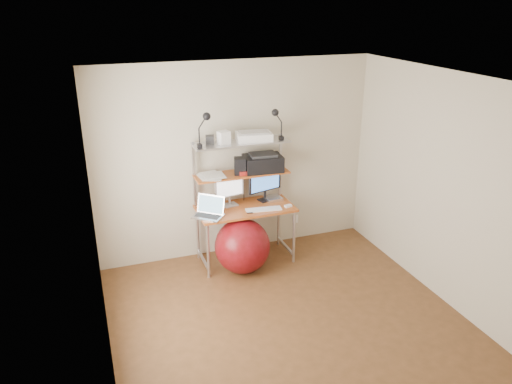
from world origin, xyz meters
TOP-DOWN VIEW (x-y plane):
  - room at (0.00, 0.00)m, footprint 3.60×3.60m
  - computer_desk at (0.00, 1.50)m, footprint 1.20×0.60m
  - wall_outlet at (0.85, 1.79)m, footprint 0.08×0.01m
  - monitor_silver at (-0.16, 1.58)m, footprint 0.39×0.17m
  - monitor_black at (0.32, 1.59)m, footprint 0.47×0.19m
  - laptop at (-0.48, 1.35)m, footprint 0.45×0.44m
  - keyboard at (0.19, 1.29)m, footprint 0.46×0.18m
  - mouse at (0.51, 1.27)m, footprint 0.10×0.07m
  - mac_mini at (0.42, 1.56)m, footprint 0.22×0.22m
  - phone at (0.01, 1.30)m, footprint 0.11×0.15m
  - printer at (0.28, 1.57)m, footprint 0.50×0.37m
  - nas_cube at (-0.03, 1.54)m, footprint 0.17×0.17m
  - red_box at (0.03, 1.52)m, footprint 0.19×0.14m
  - scanner at (0.17, 1.58)m, footprint 0.45×0.33m
  - box_white at (-0.22, 1.55)m, footprint 0.15×0.14m
  - box_grey at (-0.38, 1.62)m, footprint 0.12×0.12m
  - clip_lamp_left at (-0.47, 1.46)m, footprint 0.17×0.09m
  - clip_lamp_right at (0.42, 1.47)m, footprint 0.16×0.09m
  - exercise_ball at (-0.12, 1.19)m, footprint 0.68×0.68m
  - paper_stack at (-0.38, 1.57)m, footprint 0.32×0.41m

SIDE VIEW (x-z plane):
  - wall_outlet at x=0.85m, z-range 0.24..0.36m
  - exercise_ball at x=-0.12m, z-range 0.00..0.68m
  - phone at x=0.01m, z-range 0.74..0.75m
  - keyboard at x=0.19m, z-range 0.74..0.75m
  - mouse at x=0.51m, z-range 0.74..0.76m
  - mac_mini at x=0.42m, z-range 0.74..0.78m
  - laptop at x=-0.48m, z-range 0.64..0.94m
  - computer_desk at x=0.00m, z-range 0.17..1.74m
  - monitor_silver at x=-0.16m, z-range 0.75..1.19m
  - monitor_black at x=0.32m, z-range 0.74..1.22m
  - paper_stack at x=-0.38m, z-range 1.15..1.18m
  - red_box at x=0.03m, z-range 1.15..1.20m
  - room at x=0.00m, z-range -0.55..3.05m
  - nas_cube at x=-0.03m, z-range 1.15..1.36m
  - printer at x=0.28m, z-range 1.14..1.37m
  - box_grey at x=-0.38m, z-range 1.55..1.65m
  - scanner at x=0.17m, z-range 1.55..1.66m
  - box_white at x=-0.22m, z-range 1.55..1.70m
  - clip_lamp_right at x=0.42m, z-range 1.64..2.03m
  - clip_lamp_left at x=-0.47m, z-range 1.65..2.06m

